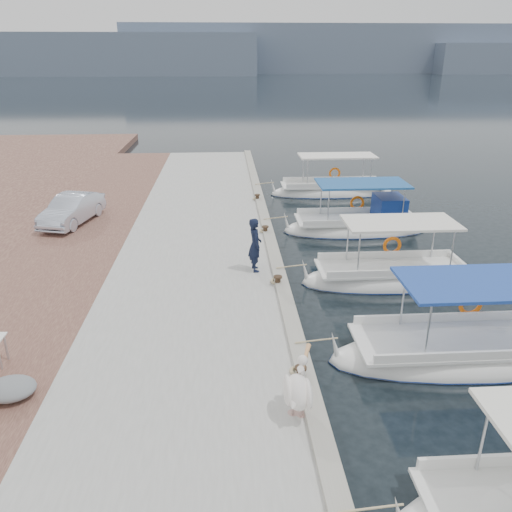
# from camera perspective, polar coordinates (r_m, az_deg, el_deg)

# --- Properties ---
(ground) EXTENTS (400.00, 400.00, 0.00)m
(ground) POSITION_cam_1_polar(r_m,az_deg,el_deg) (15.08, 4.40, -7.50)
(ground) COLOR black
(ground) RESTS_ON ground
(concrete_quay) EXTENTS (6.00, 40.00, 0.50)m
(concrete_quay) POSITION_cam_1_polar(r_m,az_deg,el_deg) (19.38, -6.41, 0.22)
(concrete_quay) COLOR #A3A39D
(concrete_quay) RESTS_ON ground
(quay_curb) EXTENTS (0.44, 40.00, 0.12)m
(quay_curb) POSITION_cam_1_polar(r_m,az_deg,el_deg) (19.32, 1.81, 1.27)
(quay_curb) COLOR #9A9789
(quay_curb) RESTS_ON concrete_quay
(cobblestone_strip) EXTENTS (4.00, 40.00, 0.50)m
(cobblestone_strip) POSITION_cam_1_polar(r_m,az_deg,el_deg) (20.27, -20.67, -0.13)
(cobblestone_strip) COLOR brown
(cobblestone_strip) RESTS_ON ground
(distant_hills) EXTENTS (330.00, 60.00, 18.00)m
(distant_hills) POSITION_cam_1_polar(r_m,az_deg,el_deg) (216.77, 5.12, 22.13)
(distant_hills) COLOR slate
(distant_hills) RESTS_ON ground
(fishing_caique_b) EXTENTS (7.73, 2.36, 2.83)m
(fishing_caique_b) POSITION_cam_1_polar(r_m,az_deg,el_deg) (14.52, 23.62, -10.20)
(fishing_caique_b) COLOR white
(fishing_caique_b) RESTS_ON ground
(fishing_caique_c) EXTENTS (6.26, 2.07, 2.83)m
(fishing_caique_c) POSITION_cam_1_polar(r_m,az_deg,el_deg) (18.09, 15.06, -2.52)
(fishing_caique_c) COLOR white
(fishing_caique_c) RESTS_ON ground
(fishing_caique_d) EXTENTS (6.52, 2.30, 2.83)m
(fishing_caique_d) POSITION_cam_1_polar(r_m,az_deg,el_deg) (22.95, 11.54, 3.29)
(fishing_caique_d) COLOR white
(fishing_caique_d) RESTS_ON ground
(fishing_caique_e) EXTENTS (7.02, 2.00, 2.83)m
(fishing_caique_e) POSITION_cam_1_polar(r_m,az_deg,el_deg) (28.89, 8.69, 7.23)
(fishing_caique_e) COLOR white
(fishing_caique_e) RESTS_ON ground
(mooring_bollards) EXTENTS (0.28, 20.28, 0.33)m
(mooring_bollards) POSITION_cam_1_polar(r_m,az_deg,el_deg) (16.05, 2.51, -2.75)
(mooring_bollards) COLOR black
(mooring_bollards) RESTS_ON concrete_quay
(pelican) EXTENTS (0.81, 1.52, 1.18)m
(pelican) POSITION_cam_1_polar(r_m,az_deg,el_deg) (10.52, 4.84, -14.98)
(pelican) COLOR tan
(pelican) RESTS_ON concrete_quay
(fisherman) EXTENTS (0.55, 0.74, 1.87)m
(fisherman) POSITION_cam_1_polar(r_m,az_deg,el_deg) (16.88, -0.11, 1.29)
(fisherman) COLOR black
(fisherman) RESTS_ON concrete_quay
(parked_car) EXTENTS (2.20, 4.01, 1.25)m
(parked_car) POSITION_cam_1_polar(r_m,az_deg,el_deg) (23.29, -20.29, 5.03)
(parked_car) COLOR silver
(parked_car) RESTS_ON cobblestone_strip
(tarp_bundle) EXTENTS (1.10, 0.90, 0.40)m
(tarp_bundle) POSITION_cam_1_polar(r_m,az_deg,el_deg) (12.39, -26.27, -13.46)
(tarp_bundle) COLOR slate
(tarp_bundle) RESTS_ON cobblestone_strip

